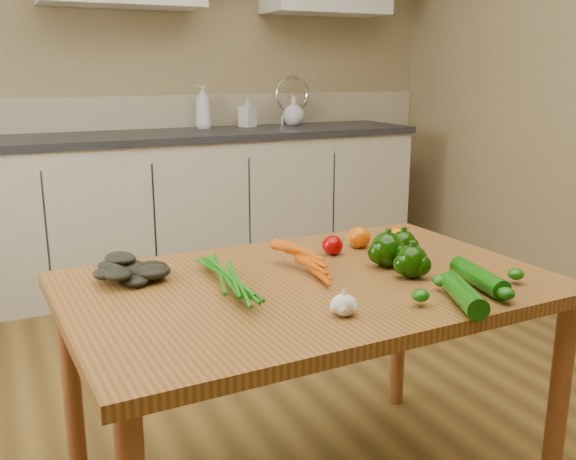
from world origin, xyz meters
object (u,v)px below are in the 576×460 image
Objects in this scene: pepper_a at (387,250)px; garlic_bulb at (344,305)px; pepper_b at (403,243)px; table at (310,307)px; soap_bottle_b at (247,112)px; zucchini_b at (463,294)px; leafy_greens at (128,264)px; zucchini_a at (479,277)px; tomato_c at (398,239)px; tomato_b at (359,237)px; soap_bottle_c at (294,111)px; pepper_c at (412,262)px; soap_bottle_a at (203,107)px; carrot_bunch at (284,267)px; tomato_a at (332,245)px.

garlic_bulb is at bearing -137.60° from pepper_a.
pepper_a is 1.27× the size of pepper_b.
garlic_bulb reaches higher than table.
zucchini_b is (-0.50, -2.69, -0.27)m from soap_bottle_b.
leafy_greens reaches higher than zucchini_a.
table is 0.43m from tomato_c.
pepper_b is at bearing 91.91° from zucchini_a.
pepper_a is 0.45× the size of zucchini_a.
zucchini_b is at bearing -105.76° from tomato_c.
tomato_b is (-0.07, 0.14, -0.01)m from pepper_b.
soap_bottle_c reaches higher than garlic_bulb.
table is 0.46m from zucchini_a.
pepper_c is 0.23m from zucchini_b.
garlic_bulb is at bearing -49.18° from leafy_greens.
soap_bottle_a reaches higher than zucchini_a.
soap_bottle_c is at bearing 54.45° from leafy_greens.
tomato_b is 0.48m from zucchini_a.
zucchini_b is at bearing -52.70° from carrot_bunch.
tomato_a is at bearing 47.36° from soap_bottle_a.
table is 5.06× the size of soap_bottle_a.
soap_bottle_a is at bearing 88.01° from zucchini_a.
tomato_a is (0.22, 0.46, 0.00)m from garlic_bulb.
table is 6.28× the size of zucchini_b.
tomato_b is (0.34, 0.49, 0.01)m from garlic_bulb.
zucchini_a is (0.01, -0.33, -0.01)m from pepper_b.
soap_bottle_c is 2.80m from zucchini_b.
carrot_bunch is 0.32m from pepper_a.
soap_bottle_a is at bearing 74.71° from carrot_bunch.
soap_bottle_b is at bearing 73.03° from garlic_bulb.
table is at bearing -142.11° from tomato_b.
carrot_bunch is 2.69× the size of pepper_c.
pepper_c reaches higher than garlic_bulb.
carrot_bunch is at bearing -174.22° from pepper_b.
leafy_greens is at bearing 165.14° from pepper_a.
soap_bottle_c is 0.82× the size of zucchini_a.
pepper_b reaches higher than table.
tomato_c is 0.49m from zucchini_b.
tomato_c is (-0.08, -2.23, -0.29)m from soap_bottle_a.
pepper_b is 0.87× the size of pepper_c.
soap_bottle_b is at bearing 77.83° from tomato_b.
carrot_bunch is 0.35m from pepper_c.
garlic_bulb is at bearing -139.63° from pepper_b.
leafy_greens is 0.83m from pepper_b.
soap_bottle_a is at bearing 85.43° from zucchini_b.
soap_bottle_b is 2.48m from leafy_greens.
table is 16.31× the size of tomato_c.
pepper_b reaches higher than carrot_bunch.
pepper_a is 0.18m from tomato_c.
carrot_bunch is 2.42× the size of pepper_a.
soap_bottle_c is 2.22× the size of tomato_c.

